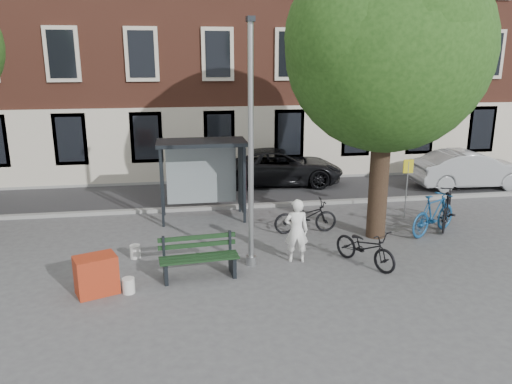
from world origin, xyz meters
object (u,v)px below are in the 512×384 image
object	(u,v)px
bus_shelter	(214,161)
bench	(199,259)
painter	(296,231)
car_dark	(279,166)
red_stand	(96,275)
car_silver	(470,169)
notice_sign	(408,175)
bike_a	(305,217)
bike_d	(447,209)
lamppost	(251,159)
bike_c	(365,247)
bike_b	(434,214)

from	to	relation	value
bus_shelter	bench	xyz separation A→B (m)	(-0.76, -4.61, -1.47)
painter	car_dark	size ratio (longest dim) A/B	0.32
bench	car_dark	xyz separation A→B (m)	(3.80, 8.75, 0.29)
car_dark	red_stand	xyz separation A→B (m)	(-6.14, -9.29, -0.29)
car_silver	notice_sign	xyz separation A→B (m)	(-4.36, -3.35, 0.69)
bike_a	car_dark	world-z (taller)	car_dark
bike_d	notice_sign	xyz separation A→B (m)	(-0.85, 1.12, 0.83)
lamppost	bike_d	xyz separation A→B (m)	(6.50, 1.90, -2.16)
bike_c	bike_b	bearing A→B (deg)	3.84
painter	bike_a	size ratio (longest dim) A/B	0.88
car_silver	notice_sign	bearing A→B (deg)	129.24
bike_d	car_silver	world-z (taller)	car_silver
lamppost	bike_b	distance (m)	6.35
painter	bike_a	bearing A→B (deg)	-102.40
bike_d	notice_sign	world-z (taller)	notice_sign
bench	painter	bearing A→B (deg)	6.99
notice_sign	painter	bearing A→B (deg)	-145.05
painter	notice_sign	world-z (taller)	notice_sign
bike_a	bike_d	bearing A→B (deg)	-93.92
bench	bike_d	xyz separation A→B (m)	(7.86, 2.40, 0.17)
notice_sign	bike_b	bearing A→B (deg)	-83.58
bench	bike_c	xyz separation A→B (m)	(4.25, 0.00, 0.05)
bus_shelter	bench	bearing A→B (deg)	-99.32
bus_shelter	bike_a	bearing A→B (deg)	-36.84
bus_shelter	bike_a	size ratio (longest dim) A/B	1.47
lamppost	painter	world-z (taller)	lamppost
bike_b	car_silver	xyz separation A→B (m)	(4.21, 4.95, 0.13)
bike_b	bike_c	xyz separation A→B (m)	(-2.91, -1.93, -0.13)
painter	car_silver	xyz separation A→B (m)	(8.81, 6.34, -0.09)
car_silver	bus_shelter	bearing A→B (deg)	103.78
bike_c	bench	bearing A→B (deg)	150.31
lamppost	notice_sign	bearing A→B (deg)	28.19
red_stand	notice_sign	distance (m)	10.25
bike_d	car_silver	distance (m)	5.69
bike_c	car_silver	world-z (taller)	car_silver
painter	notice_sign	xyz separation A→B (m)	(4.45, 2.99, 0.61)
red_stand	lamppost	bearing A→B (deg)	15.72
bus_shelter	red_stand	world-z (taller)	bus_shelter
lamppost	car_silver	world-z (taller)	lamppost
bike_c	red_stand	world-z (taller)	bike_c
painter	lamppost	bearing A→B (deg)	10.32
bike_b	car_dark	world-z (taller)	car_dark
bike_a	bike_b	world-z (taller)	bike_b
bike_c	bike_d	xyz separation A→B (m)	(3.61, 2.40, 0.12)
painter	bike_a	distance (m)	2.28
bench	notice_sign	bearing A→B (deg)	21.74
bike_b	red_stand	distance (m)	9.82
lamppost	car_dark	world-z (taller)	lamppost
painter	bench	world-z (taller)	painter
bench	bike_b	bearing A→B (deg)	10.12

